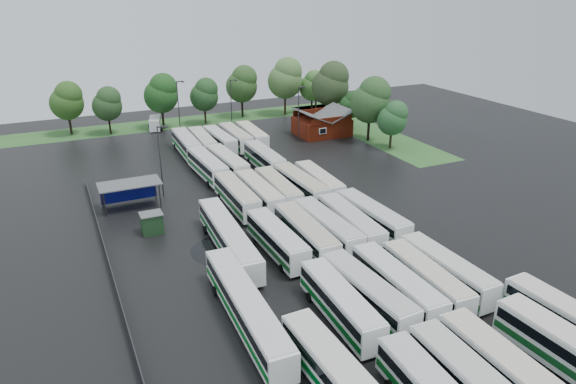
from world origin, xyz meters
name	(u,v)px	position (x,y,z in m)	size (l,w,h in m)	color
ground	(316,250)	(0.00, 0.00, 0.00)	(160.00, 160.00, 0.00)	black
brick_building	(322,126)	(24.00, 42.77, 1.87)	(10.07, 8.60, 5.39)	maroon
wash_shed	(129,186)	(-17.20, 22.02, 2.99)	(8.20, 4.20, 3.58)	#2D2D30
utility_hut	(152,223)	(-16.20, 12.60, 1.32)	(2.70, 2.20, 2.62)	#143316
grass_strip_north	(188,122)	(2.00, 64.80, 0.01)	(80.00, 10.00, 0.01)	#2D5D25
grass_strip_east	(363,129)	(34.00, 42.80, 0.01)	(10.00, 50.00, 0.01)	#2D5D25
west_fence	(106,255)	(-22.20, 8.00, 0.60)	(0.10, 50.00, 1.20)	#2D2D30
bus_r0c2	(507,373)	(2.19, -25.73, 1.93)	(2.87, 12.62, 3.50)	white
bus_r0c4	(570,353)	(8.43, -26.14, 1.93)	(3.24, 12.69, 3.50)	white
bus_r1c0	(340,303)	(-4.36, -12.66, 1.84)	(3.05, 12.14, 3.35)	white
bus_r1c1	(367,293)	(-1.29, -12.32, 1.89)	(3.24, 12.43, 3.43)	white
bus_r1c2	(396,285)	(2.03, -12.35, 1.90)	(2.88, 12.48, 3.46)	white
bus_r1c3	(425,279)	(5.28, -12.60, 1.83)	(3.09, 12.04, 3.32)	white
bus_r1c4	(446,270)	(8.26, -12.13, 1.84)	(2.74, 12.03, 3.34)	white
bus_r2c0	(277,239)	(-4.47, 1.14, 1.85)	(2.72, 12.10, 3.36)	white
bus_r2c1	(305,234)	(-1.03, 0.85, 1.94)	(3.06, 12.74, 3.52)	white
bus_r2c2	(327,228)	(1.96, 1.18, 1.94)	(2.92, 12.70, 3.52)	white
bus_r2c3	(350,223)	(5.07, 1.03, 1.94)	(3.29, 12.78, 3.52)	white
bus_r2c4	(371,217)	(8.42, 1.47, 1.93)	(3.12, 12.70, 3.51)	white
bus_r3c0	(237,196)	(-4.23, 15.10, 1.89)	(2.75, 12.35, 3.43)	white
bus_r3c1	(259,193)	(-1.15, 14.68, 1.87)	(2.66, 12.25, 3.41)	white
bus_r3c2	(278,189)	(1.83, 14.95, 1.84)	(2.97, 12.11, 3.35)	white
bus_r3c3	(300,185)	(5.25, 14.86, 1.92)	(3.02, 12.60, 3.49)	white
bus_r3c4	(319,182)	(8.38, 15.05, 1.83)	(3.07, 12.05, 3.33)	white
bus_r4c0	(207,166)	(-4.30, 28.51, 1.93)	(3.16, 12.68, 3.50)	white
bus_r4c1	(227,163)	(-1.03, 28.59, 1.93)	(3.28, 12.70, 3.50)	white
bus_r4c3	(264,159)	(5.29, 28.23, 1.90)	(2.81, 12.44, 3.45)	white
bus_r5c0	(186,144)	(-4.21, 41.68, 1.93)	(3.04, 12.68, 3.51)	white
bus_r5c1	(202,142)	(-1.15, 42.01, 1.84)	(3.02, 12.12, 3.35)	white
bus_r5c2	(220,140)	(2.04, 41.75, 1.84)	(2.93, 12.10, 3.35)	white
bus_r5c3	(236,137)	(5.25, 42.06, 1.88)	(2.65, 12.28, 3.41)	white
bus_r5c4	(252,136)	(8.41, 41.79, 1.88)	(3.15, 12.38, 3.42)	white
artic_bus_west_b	(229,238)	(-9.26, 3.86, 1.84)	(3.34, 18.01, 3.32)	white
artic_bus_west_c	(246,307)	(-12.28, -9.67, 1.85)	(3.16, 18.09, 3.34)	white
minibus	(155,123)	(-5.82, 61.30, 1.40)	(3.46, 6.11, 2.52)	white
tree_north_0	(67,100)	(-21.97, 64.49, 6.99)	(6.57, 6.57, 10.88)	black
tree_north_1	(108,103)	(-14.70, 61.68, 6.27)	(5.88, 5.88, 9.75)	black
tree_north_2	(162,93)	(-3.80, 61.51, 7.48)	(7.02, 7.02, 11.63)	black
tree_north_3	(205,94)	(5.32, 61.27, 6.48)	(6.08, 6.08, 10.07)	black
tree_north_4	(243,84)	(14.99, 63.94, 7.58)	(7.11, 7.11, 11.78)	black
tree_north_5	(286,78)	(24.80, 61.71, 8.52)	(8.00, 8.00, 13.25)	black
tree_north_6	(313,85)	(31.37, 60.84, 6.46)	(6.06, 6.06, 10.05)	black
tree_east_0	(393,118)	(31.34, 29.10, 5.79)	(5.43, 5.43, 9.00)	black
tree_east_1	(372,100)	(30.46, 35.13, 8.07)	(7.57, 7.57, 12.54)	black
tree_east_2	(352,104)	(31.83, 44.27, 5.19)	(4.91, 4.88, 8.08)	#35271D
tree_east_3	(331,83)	(30.54, 50.83, 8.63)	(8.10, 8.10, 13.41)	black
tree_east_4	(317,88)	(33.03, 61.88, 5.57)	(5.23, 5.23, 8.66)	#382716
lamp_post_ne	(299,110)	(17.75, 40.53, 6.15)	(1.63, 0.32, 10.59)	#2D2D30
lamp_post_nw	(161,156)	(-12.21, 23.98, 5.99)	(1.59, 0.31, 10.32)	#2D2D30
lamp_post_back_w	(179,104)	(-1.76, 55.48, 6.24)	(1.66, 0.32, 10.75)	#2D2D30
lamp_post_back_e	(232,101)	(8.76, 53.74, 6.11)	(1.62, 0.32, 10.52)	#2D2D30
puddle_0	(426,375)	(-1.81, -21.73, 0.00)	(4.40, 4.40, 0.01)	black
puddle_1	(524,354)	(7.23, -23.13, 0.00)	(3.68, 3.68, 0.01)	black
puddle_2	(224,250)	(-9.69, 4.64, 0.00)	(7.70, 7.70, 0.01)	black
puddle_3	(377,240)	(7.80, -0.84, 0.00)	(5.02, 5.02, 0.01)	black
puddle_4	(527,301)	(13.70, -17.78, 0.00)	(4.02, 4.02, 0.01)	black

